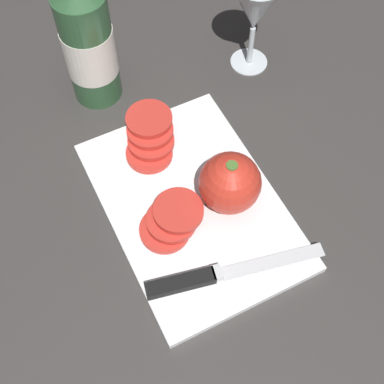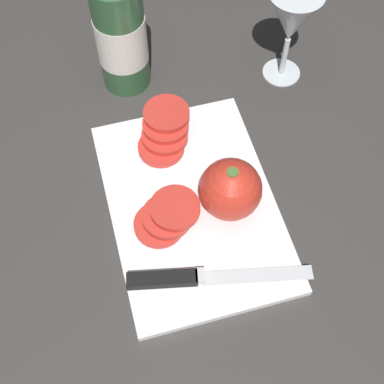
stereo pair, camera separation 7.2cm
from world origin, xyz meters
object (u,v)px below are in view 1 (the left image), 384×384
at_px(whole_tomato, 230,183).
at_px(tomato_slice_stack_near, 172,220).
at_px(wine_bottle, 88,41).
at_px(tomato_slice_stack_far, 150,136).
at_px(wine_glass, 255,9).
at_px(knife, 199,279).

xyz_separation_m(whole_tomato, tomato_slice_stack_near, (-0.00, 0.09, -0.03)).
height_order(wine_bottle, tomato_slice_stack_far, wine_bottle).
bearing_deg(wine_glass, wine_bottle, 77.93).
height_order(wine_bottle, whole_tomato, wine_bottle).
bearing_deg(wine_glass, whole_tomato, 144.02).
bearing_deg(wine_bottle, tomato_slice_stack_far, -167.63).
relative_size(whole_tomato, knife, 0.36).
relative_size(tomato_slice_stack_near, tomato_slice_stack_far, 0.88).
distance_m(wine_glass, tomato_slice_stack_near, 0.35).
bearing_deg(whole_tomato, tomato_slice_stack_far, 22.55).
bearing_deg(tomato_slice_stack_far, knife, 171.24).
distance_m(wine_bottle, wine_glass, 0.25).
relative_size(wine_bottle, knife, 1.32).
distance_m(wine_glass, tomato_slice_stack_far, 0.25).
distance_m(wine_bottle, tomato_slice_stack_near, 0.29).
xyz_separation_m(wine_bottle, whole_tomato, (-0.28, -0.09, -0.05)).
height_order(wine_glass, whole_tomato, wine_glass).
bearing_deg(wine_glass, tomato_slice_stack_near, 131.90).
height_order(whole_tomato, tomato_slice_stack_near, whole_tomato).
relative_size(wine_bottle, wine_glass, 1.99).
bearing_deg(knife, tomato_slice_stack_near, 99.83).
height_order(knife, tomato_slice_stack_far, tomato_slice_stack_far).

